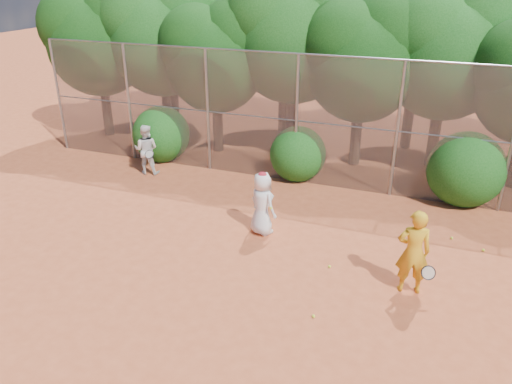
% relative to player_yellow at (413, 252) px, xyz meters
% --- Properties ---
extents(ground, '(80.00, 80.00, 0.00)m').
position_rel_player_yellow_xyz_m(ground, '(-2.97, -1.17, -0.95)').
color(ground, '#AC4927').
rests_on(ground, ground).
extents(fence_back, '(20.05, 0.09, 4.03)m').
position_rel_player_yellow_xyz_m(fence_back, '(-3.09, 4.83, 1.10)').
color(fence_back, gray).
rests_on(fence_back, ground).
extents(tree_0, '(4.38, 3.81, 6.00)m').
position_rel_player_yellow_xyz_m(tree_0, '(-12.42, 6.87, 2.98)').
color(tree_0, black).
rests_on(tree_0, ground).
extents(tree_1, '(4.64, 4.03, 6.35)m').
position_rel_player_yellow_xyz_m(tree_1, '(-9.92, 7.37, 3.21)').
color(tree_1, black).
rests_on(tree_1, ground).
extents(tree_2, '(3.99, 3.47, 5.47)m').
position_rel_player_yellow_xyz_m(tree_2, '(-7.42, 6.67, 2.63)').
color(tree_2, black).
rests_on(tree_2, ground).
extents(tree_3, '(4.89, 4.26, 6.70)m').
position_rel_player_yellow_xyz_m(tree_3, '(-4.91, 7.68, 3.45)').
color(tree_3, black).
rests_on(tree_3, ground).
extents(tree_4, '(4.19, 3.64, 5.73)m').
position_rel_player_yellow_xyz_m(tree_4, '(-2.42, 7.07, 2.81)').
color(tree_4, black).
rests_on(tree_4, ground).
extents(tree_5, '(4.51, 3.92, 6.17)m').
position_rel_player_yellow_xyz_m(tree_5, '(0.08, 7.87, 3.10)').
color(tree_5, black).
rests_on(tree_5, ground).
extents(tree_9, '(4.83, 4.20, 6.62)m').
position_rel_player_yellow_xyz_m(tree_9, '(-10.91, 9.68, 3.39)').
color(tree_9, black).
rests_on(tree_9, ground).
extents(tree_10, '(5.15, 4.48, 7.06)m').
position_rel_player_yellow_xyz_m(tree_10, '(-5.91, 9.88, 3.68)').
color(tree_10, black).
rests_on(tree_10, ground).
extents(tree_11, '(4.64, 4.03, 6.35)m').
position_rel_player_yellow_xyz_m(tree_11, '(-0.92, 9.47, 3.21)').
color(tree_11, black).
rests_on(tree_11, ground).
extents(bush_0, '(2.00, 2.00, 2.00)m').
position_rel_player_yellow_xyz_m(bush_0, '(-8.97, 5.13, 0.05)').
color(bush_0, '#124812').
rests_on(bush_0, ground).
extents(bush_1, '(1.80, 1.80, 1.80)m').
position_rel_player_yellow_xyz_m(bush_1, '(-3.97, 5.13, -0.05)').
color(bush_1, '#124812').
rests_on(bush_1, ground).
extents(bush_2, '(2.20, 2.20, 2.20)m').
position_rel_player_yellow_xyz_m(bush_2, '(1.03, 5.13, 0.15)').
color(bush_2, '#124812').
rests_on(bush_2, ground).
extents(player_yellow, '(0.91, 0.62, 1.90)m').
position_rel_player_yellow_xyz_m(player_yellow, '(0.00, 0.00, 0.00)').
color(player_yellow, gold).
rests_on(player_yellow, ground).
extents(player_teen, '(0.97, 0.85, 1.69)m').
position_rel_player_yellow_xyz_m(player_teen, '(-3.79, 1.28, -0.11)').
color(player_teen, silver).
rests_on(player_teen, ground).
extents(player_white, '(0.93, 0.82, 1.66)m').
position_rel_player_yellow_xyz_m(player_white, '(-8.74, 3.76, -0.12)').
color(player_white, silver).
rests_on(player_white, ground).
extents(ball_0, '(0.07, 0.07, 0.07)m').
position_rel_player_yellow_xyz_m(ball_0, '(1.57, 2.29, -0.92)').
color(ball_0, '#C4E229').
rests_on(ball_0, ground).
extents(ball_1, '(0.07, 0.07, 0.07)m').
position_rel_player_yellow_xyz_m(ball_1, '(-1.65, -1.60, -0.92)').
color(ball_1, '#C4E229').
rests_on(ball_1, ground).
extents(ball_3, '(0.07, 0.07, 0.07)m').
position_rel_player_yellow_xyz_m(ball_3, '(-1.76, 0.26, -0.92)').
color(ball_3, '#C4E229').
rests_on(ball_3, ground).
extents(ball_4, '(0.07, 0.07, 0.07)m').
position_rel_player_yellow_xyz_m(ball_4, '(0.84, 2.64, -0.92)').
color(ball_4, '#C4E229').
rests_on(ball_4, ground).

